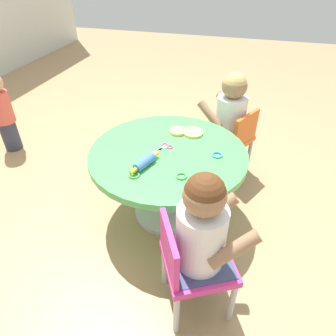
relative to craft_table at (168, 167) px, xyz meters
The scene contains 14 objects.
ground_plane 0.38m from the craft_table, ahead, with size 10.00×10.00×0.00m, color tan.
craft_table is the anchor object (origin of this frame).
child_chair_left 0.65m from the craft_table, 154.87° to the right, with size 0.41×0.41×0.54m.
seated_child_left 0.66m from the craft_table, 151.31° to the right, with size 0.40×0.43×0.51m.
child_chair_right 0.65m from the craft_table, 30.66° to the right, with size 0.40×0.40×0.54m.
seated_child_right 0.66m from the craft_table, 27.10° to the right, with size 0.40×0.43×0.51m.
toddler_standing 1.58m from the craft_table, 75.54° to the left, with size 0.17×0.17×0.67m.
rolling_pin 0.24m from the craft_table, 156.08° to the left, with size 0.22×0.10×0.05m.
craft_scissors 0.12m from the craft_table, 52.05° to the left, with size 0.14×0.11×0.01m.
playdough_blob_0 0.25m from the craft_table, ahead, with size 0.11×0.11×0.02m, color #F2CC72.
playdough_blob_1 0.28m from the craft_table, 22.08° to the right, with size 0.13×0.13×0.02m, color #F2CC72.
cookie_cutter_0 0.31m from the craft_table, 83.67° to the right, with size 0.06×0.06×0.01m, color #3F99D8.
cookie_cutter_1 0.28m from the craft_table, 148.15° to the right, with size 0.06×0.06×0.01m, color #4CB259.
cookie_cutter_2 0.31m from the craft_table, 159.12° to the left, with size 0.06×0.06×0.01m, color #4CB259.
Camera 1 is at (-1.41, -0.40, 1.44)m, focal length 32.32 mm.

